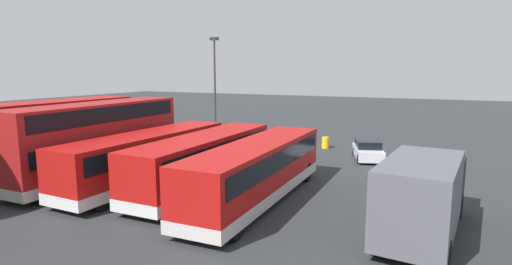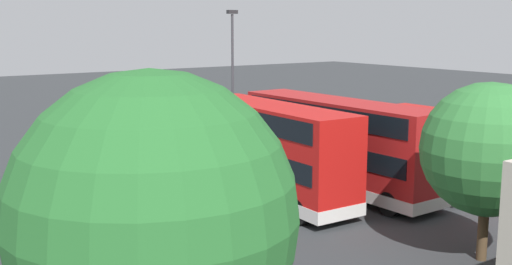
{
  "view_description": "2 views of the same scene",
  "coord_description": "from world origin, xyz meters",
  "px_view_note": "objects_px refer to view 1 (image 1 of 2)",
  "views": [
    {
      "loc": [
        -15.25,
        29.11,
        6.46
      ],
      "look_at": [
        -2.2,
        1.53,
        1.73
      ],
      "focal_mm": 28.23,
      "sensor_mm": 36.0,
      "label": 1
    },
    {
      "loc": [
        23.99,
        34.15,
        8.24
      ],
      "look_at": [
        2.49,
        3.33,
        1.64
      ],
      "focal_mm": 43.44,
      "sensor_mm": 36.0,
      "label": 2
    }
  ],
  "objects_px": {
    "bus_single_deck_near_end": "(258,170)",
    "box_truck_blue": "(423,193)",
    "car_hatchback_silver": "(368,150)",
    "car_small_green": "(100,132)",
    "bus_double_decker_fourth": "(98,138)",
    "lamp_post_tall": "(215,85)",
    "bus_double_decker_fifth": "(61,133)",
    "bus_single_deck_third": "(148,156)",
    "waste_bin_yellow": "(325,143)",
    "bus_single_deck_second": "(204,160)"
  },
  "relations": [
    {
      "from": "car_small_green",
      "to": "box_truck_blue",
      "type": "bearing_deg",
      "value": 159.08
    },
    {
      "from": "bus_single_deck_third",
      "to": "lamp_post_tall",
      "type": "height_order",
      "value": "lamp_post_tall"
    },
    {
      "from": "bus_single_deck_second",
      "to": "bus_double_decker_fourth",
      "type": "relative_size",
      "value": 0.95
    },
    {
      "from": "bus_single_deck_second",
      "to": "car_hatchback_silver",
      "type": "relative_size",
      "value": 2.59
    },
    {
      "from": "lamp_post_tall",
      "to": "car_small_green",
      "type": "bearing_deg",
      "value": 7.12
    },
    {
      "from": "lamp_post_tall",
      "to": "bus_single_deck_near_end",
      "type": "bearing_deg",
      "value": 129.06
    },
    {
      "from": "bus_single_deck_third",
      "to": "lamp_post_tall",
      "type": "bearing_deg",
      "value": -78.38
    },
    {
      "from": "bus_double_decker_fourth",
      "to": "box_truck_blue",
      "type": "bearing_deg",
      "value": 177.18
    },
    {
      "from": "bus_double_decker_fifth",
      "to": "box_truck_blue",
      "type": "distance_m",
      "value": 21.87
    },
    {
      "from": "box_truck_blue",
      "to": "lamp_post_tall",
      "type": "relative_size",
      "value": 0.84
    },
    {
      "from": "bus_double_decker_fourth",
      "to": "lamp_post_tall",
      "type": "relative_size",
      "value": 1.31
    },
    {
      "from": "bus_single_deck_third",
      "to": "bus_double_decker_fifth",
      "type": "distance_m",
      "value": 7.32
    },
    {
      "from": "bus_double_decker_fourth",
      "to": "waste_bin_yellow",
      "type": "height_order",
      "value": "bus_double_decker_fourth"
    },
    {
      "from": "bus_single_deck_near_end",
      "to": "box_truck_blue",
      "type": "xyz_separation_m",
      "value": [
        -7.61,
        0.97,
        0.08
      ]
    },
    {
      "from": "bus_double_decker_fourth",
      "to": "car_small_green",
      "type": "distance_m",
      "value": 14.62
    },
    {
      "from": "bus_single_deck_near_end",
      "to": "car_hatchback_silver",
      "type": "relative_size",
      "value": 2.75
    },
    {
      "from": "bus_double_decker_fifth",
      "to": "box_truck_blue",
      "type": "xyz_separation_m",
      "value": [
        -21.82,
        1.34,
        -0.74
      ]
    },
    {
      "from": "waste_bin_yellow",
      "to": "bus_single_deck_third",
      "type": "bearing_deg",
      "value": 67.04
    },
    {
      "from": "lamp_post_tall",
      "to": "waste_bin_yellow",
      "type": "bearing_deg",
      "value": -157.89
    },
    {
      "from": "bus_single_deck_near_end",
      "to": "bus_single_deck_second",
      "type": "height_order",
      "value": "same"
    },
    {
      "from": "bus_double_decker_fifth",
      "to": "waste_bin_yellow",
      "type": "bearing_deg",
      "value": -132.92
    },
    {
      "from": "bus_single_deck_near_end",
      "to": "bus_single_deck_second",
      "type": "distance_m",
      "value": 3.63
    },
    {
      "from": "bus_single_deck_third",
      "to": "car_hatchback_silver",
      "type": "height_order",
      "value": "bus_single_deck_third"
    },
    {
      "from": "bus_single_deck_near_end",
      "to": "lamp_post_tall",
      "type": "xyz_separation_m",
      "value": [
        9.26,
        -11.42,
        3.64
      ]
    },
    {
      "from": "box_truck_blue",
      "to": "waste_bin_yellow",
      "type": "height_order",
      "value": "box_truck_blue"
    },
    {
      "from": "bus_double_decker_fourth",
      "to": "lamp_post_tall",
      "type": "distance_m",
      "value": 11.9
    },
    {
      "from": "bus_single_deck_near_end",
      "to": "waste_bin_yellow",
      "type": "xyz_separation_m",
      "value": [
        0.7,
        -14.89,
        -1.15
      ]
    },
    {
      "from": "box_truck_blue",
      "to": "waste_bin_yellow",
      "type": "bearing_deg",
      "value": -62.36
    },
    {
      "from": "bus_single_deck_near_end",
      "to": "bus_single_deck_second",
      "type": "bearing_deg",
      "value": -11.66
    },
    {
      "from": "bus_single_deck_second",
      "to": "car_small_green",
      "type": "height_order",
      "value": "bus_single_deck_second"
    },
    {
      "from": "waste_bin_yellow",
      "to": "bus_double_decker_fifth",
      "type": "bearing_deg",
      "value": 47.08
    },
    {
      "from": "car_hatchback_silver",
      "to": "car_small_green",
      "type": "relative_size",
      "value": 1.06
    },
    {
      "from": "bus_double_decker_fourth",
      "to": "bus_double_decker_fifth",
      "type": "relative_size",
      "value": 1.17
    },
    {
      "from": "bus_double_decker_fourth",
      "to": "bus_double_decker_fifth",
      "type": "xyz_separation_m",
      "value": [
        3.72,
        -0.45,
        -0.0
      ]
    },
    {
      "from": "bus_single_deck_second",
      "to": "waste_bin_yellow",
      "type": "xyz_separation_m",
      "value": [
        -2.85,
        -14.16,
        -1.15
      ]
    },
    {
      "from": "bus_double_decker_fourth",
      "to": "bus_double_decker_fifth",
      "type": "bearing_deg",
      "value": -6.88
    },
    {
      "from": "car_small_green",
      "to": "lamp_post_tall",
      "type": "bearing_deg",
      "value": -172.88
    },
    {
      "from": "car_small_green",
      "to": "bus_double_decker_fourth",
      "type": "bearing_deg",
      "value": 136.26
    },
    {
      "from": "bus_single_deck_near_end",
      "to": "bus_single_deck_second",
      "type": "relative_size",
      "value": 1.06
    },
    {
      "from": "bus_single_deck_second",
      "to": "car_small_green",
      "type": "bearing_deg",
      "value": -27.88
    },
    {
      "from": "car_small_green",
      "to": "car_hatchback_silver",
      "type": "bearing_deg",
      "value": -174.95
    },
    {
      "from": "lamp_post_tall",
      "to": "bus_double_decker_fourth",
      "type": "bearing_deg",
      "value": 83.89
    },
    {
      "from": "bus_single_deck_second",
      "to": "waste_bin_yellow",
      "type": "height_order",
      "value": "bus_single_deck_second"
    },
    {
      "from": "bus_single_deck_third",
      "to": "box_truck_blue",
      "type": "relative_size",
      "value": 1.54
    },
    {
      "from": "bus_double_decker_fifth",
      "to": "bus_single_deck_near_end",
      "type": "bearing_deg",
      "value": 178.52
    },
    {
      "from": "bus_double_decker_fourth",
      "to": "car_hatchback_silver",
      "type": "distance_m",
      "value": 18.44
    },
    {
      "from": "bus_double_decker_fourth",
      "to": "waste_bin_yellow",
      "type": "bearing_deg",
      "value": -123.18
    },
    {
      "from": "car_hatchback_silver",
      "to": "car_small_green",
      "type": "xyz_separation_m",
      "value": [
        24.23,
        2.14,
        0.0
      ]
    },
    {
      "from": "waste_bin_yellow",
      "to": "bus_single_deck_second",
      "type": "bearing_deg",
      "value": 78.62
    },
    {
      "from": "bus_single_deck_third",
      "to": "bus_double_decker_fifth",
      "type": "height_order",
      "value": "bus_double_decker_fifth"
    }
  ]
}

